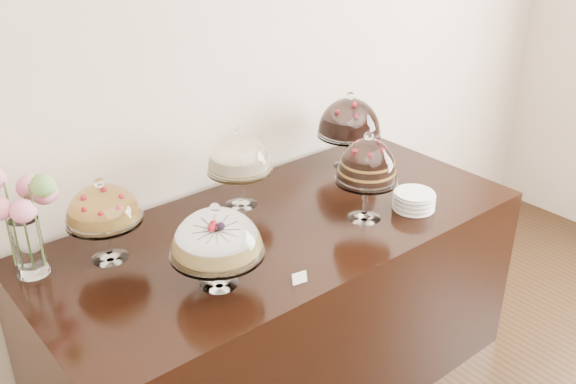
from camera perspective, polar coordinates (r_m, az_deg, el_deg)
wall_back at (r=3.11m, az=-4.46°, el=11.80°), size 5.00×0.04×3.00m
display_counter at (r=3.07m, az=-0.60°, el=-10.26°), size 2.20×1.00×0.90m
cake_stand_sugar_sponge at (r=2.35m, az=-6.37°, el=-3.95°), size 0.35×0.35×0.34m
cake_stand_choco_layer at (r=2.78m, az=7.06°, el=2.48°), size 0.28×0.28×0.41m
cake_stand_cheesecake at (r=2.90m, az=-4.33°, el=3.20°), size 0.30×0.30×0.38m
cake_stand_dark_choco at (r=3.31m, az=5.48°, el=6.39°), size 0.33×0.33×0.40m
cake_stand_fruit_tart at (r=2.58m, az=-16.15°, el=-1.33°), size 0.30×0.30×0.35m
flower_vase at (r=2.57m, az=-22.66°, el=-1.72°), size 0.29×0.31×0.43m
plate_stack at (r=2.99m, az=11.13°, el=-0.76°), size 0.19×0.19×0.08m
price_card_left at (r=2.43m, az=1.02°, el=-7.64°), size 0.06×0.03×0.04m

